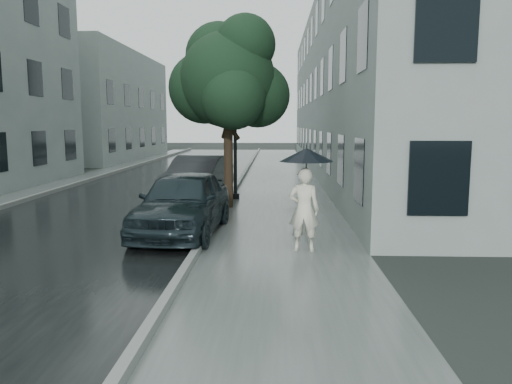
{
  "coord_description": "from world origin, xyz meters",
  "views": [
    {
      "loc": [
        0.04,
        -8.52,
        2.69
      ],
      "look_at": [
        -0.35,
        1.53,
        1.3
      ],
      "focal_mm": 35.0,
      "sensor_mm": 36.0,
      "label": 1
    }
  ],
  "objects_px": {
    "street_tree": "(228,79)",
    "car_near": "(183,202)",
    "car_far": "(198,177)",
    "pedestrian": "(304,210)",
    "lamp_post": "(231,119)"
  },
  "relations": [
    {
      "from": "street_tree",
      "to": "car_near",
      "type": "bearing_deg",
      "value": -100.53
    },
    {
      "from": "car_near",
      "to": "car_far",
      "type": "bearing_deg",
      "value": 98.49
    },
    {
      "from": "pedestrian",
      "to": "car_near",
      "type": "xyz_separation_m",
      "value": [
        -2.85,
        1.57,
        -0.11
      ]
    },
    {
      "from": "street_tree",
      "to": "lamp_post",
      "type": "bearing_deg",
      "value": 92.53
    },
    {
      "from": "car_far",
      "to": "pedestrian",
      "type": "bearing_deg",
      "value": -58.05
    },
    {
      "from": "pedestrian",
      "to": "car_far",
      "type": "relative_size",
      "value": 0.38
    },
    {
      "from": "car_far",
      "to": "car_near",
      "type": "bearing_deg",
      "value": -77.9
    },
    {
      "from": "car_near",
      "to": "car_far",
      "type": "relative_size",
      "value": 0.98
    },
    {
      "from": "car_near",
      "to": "lamp_post",
      "type": "bearing_deg",
      "value": 86.54
    },
    {
      "from": "pedestrian",
      "to": "car_far",
      "type": "bearing_deg",
      "value": -57.18
    },
    {
      "from": "lamp_post",
      "to": "car_near",
      "type": "relative_size",
      "value": 1.09
    },
    {
      "from": "lamp_post",
      "to": "car_far",
      "type": "distance_m",
      "value": 2.38
    },
    {
      "from": "pedestrian",
      "to": "car_far",
      "type": "xyz_separation_m",
      "value": [
        -3.35,
        7.2,
        -0.12
      ]
    },
    {
      "from": "street_tree",
      "to": "car_far",
      "type": "distance_m",
      "value": 3.88
    },
    {
      "from": "lamp_post",
      "to": "car_near",
      "type": "distance_m",
      "value": 6.05
    }
  ]
}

